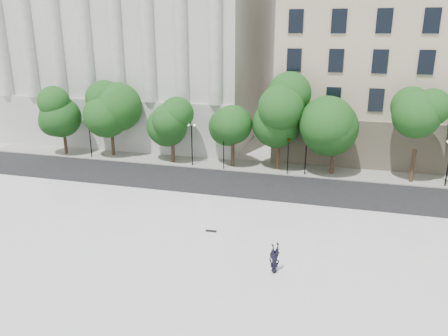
{
  "coord_description": "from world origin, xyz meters",
  "views": [
    {
      "loc": [
        8.93,
        -18.29,
        13.51
      ],
      "look_at": [
        1.21,
        10.0,
        4.21
      ],
      "focal_mm": 35.0,
      "sensor_mm": 36.0,
      "label": 1
    }
  ],
  "objects_px": {
    "traffic_light_west": "(224,135)",
    "traffic_light_east": "(289,139)",
    "skateboard": "(211,231)",
    "person_lying": "(274,269)"
  },
  "relations": [
    {
      "from": "traffic_light_west",
      "to": "traffic_light_east",
      "type": "xyz_separation_m",
      "value": [
        6.43,
        -0.0,
        -0.04
      ]
    },
    {
      "from": "traffic_light_west",
      "to": "skateboard",
      "type": "xyz_separation_m",
      "value": [
        3.18,
        -14.85,
        -3.16
      ]
    },
    {
      "from": "traffic_light_west",
      "to": "person_lying",
      "type": "relative_size",
      "value": 2.32
    },
    {
      "from": "traffic_light_east",
      "to": "person_lying",
      "type": "bearing_deg",
      "value": -84.85
    },
    {
      "from": "traffic_light_west",
      "to": "skateboard",
      "type": "distance_m",
      "value": 15.51
    },
    {
      "from": "traffic_light_east",
      "to": "person_lying",
      "type": "xyz_separation_m",
      "value": [
        1.71,
        -18.93,
        -2.91
      ]
    },
    {
      "from": "traffic_light_east",
      "to": "person_lying",
      "type": "height_order",
      "value": "traffic_light_east"
    },
    {
      "from": "person_lying",
      "to": "traffic_light_east",
      "type": "bearing_deg",
      "value": 56.51
    },
    {
      "from": "traffic_light_west",
      "to": "skateboard",
      "type": "height_order",
      "value": "traffic_light_west"
    },
    {
      "from": "traffic_light_west",
      "to": "person_lying",
      "type": "height_order",
      "value": "traffic_light_west"
    }
  ]
}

